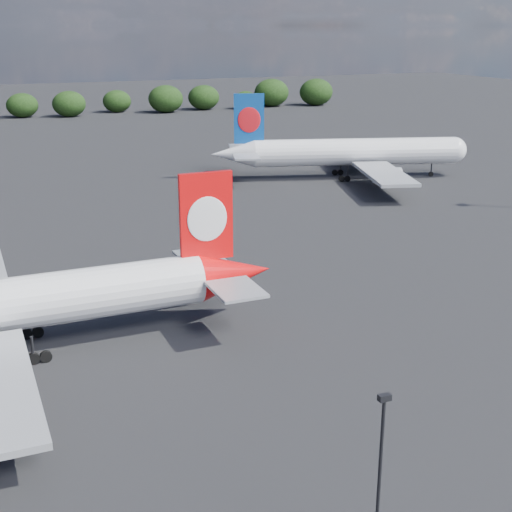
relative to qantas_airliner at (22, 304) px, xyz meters
name	(u,v)px	position (x,y,z in m)	size (l,w,h in m)	color
ground	(8,225)	(1.46, 41.41, -4.14)	(500.00, 500.00, 0.00)	black
qantas_airliner	(22,304)	(0.00, 0.00, 0.00)	(41.48, 39.36, 13.59)	white
china_southern_airliner	(346,153)	(57.93, 50.92, 0.31)	(44.02, 42.21, 14.60)	white
apron_lamp_post	(379,489)	(12.22, -33.45, 1.81)	(0.55, 0.30, 10.61)	black
billboard_yellow	(19,103)	(13.46, 163.41, -0.27)	(5.00, 0.30, 5.50)	yellow
horizon_treeline	(40,104)	(18.84, 160.14, -0.22)	(207.02, 15.48, 9.34)	black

